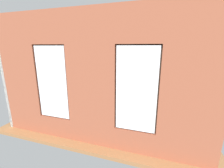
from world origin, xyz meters
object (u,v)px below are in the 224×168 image
remote_gray (101,96)px  potted_plant_beside_window_right (40,105)px  coffee_table (112,97)px  tv_flatscreen (68,80)px  potted_plant_between_couches (127,106)px  table_plant_small (113,95)px  papasan_chair (115,88)px  potted_plant_by_left_couch (163,94)px  potted_plant_foreground_right (88,82)px  potted_plant_corner_near_left (176,85)px  candle_jar (108,94)px  couch_left (174,108)px  media_console (69,94)px  potted_plant_near_tv (66,94)px  potted_plant_mid_room_small (143,100)px  cup_ceramic (122,95)px  couch_by_window (81,117)px

remote_gray → potted_plant_beside_window_right: 2.49m
coffee_table → tv_flatscreen: (2.18, 0.02, 0.61)m
potted_plant_between_couches → table_plant_small: bearing=-62.1°
papasan_chair → potted_plant_beside_window_right: bearing=63.8°
potted_plant_by_left_couch → potted_plant_foreground_right: size_ratio=0.63×
potted_plant_beside_window_right → potted_plant_corner_near_left: (-4.56, -3.61, 0.17)m
candle_jar → coffee_table: bearing=152.1°
papasan_chair → potted_plant_by_left_couch: 2.36m
remote_gray → potted_plant_between_couches: size_ratio=0.13×
couch_left → media_console: bearing=-97.6°
remote_gray → potted_plant_near_tv: size_ratio=0.18×
media_console → potted_plant_mid_room_small: size_ratio=2.08×
media_console → potted_plant_foreground_right: size_ratio=1.10×
remote_gray → couch_left: bearing=-92.8°
potted_plant_near_tv → potted_plant_mid_room_small: potted_plant_near_tv is taller
cup_ceramic → potted_plant_between_couches: bearing=107.9°
cup_ceramic → potted_plant_foreground_right: size_ratio=0.09×
potted_plant_near_tv → couch_by_window: bearing=139.9°
cup_ceramic → media_console: (2.59, 0.16, -0.17)m
candle_jar → potted_plant_mid_room_small: size_ratio=0.24×
remote_gray → media_console: (1.72, -0.10, -0.14)m
table_plant_small → potted_plant_by_left_couch: (-2.01, -1.13, -0.10)m
potted_plant_by_left_couch → potted_plant_foreground_right: bearing=-5.7°
tv_flatscreen → papasan_chair: size_ratio=1.18×
potted_plant_near_tv → potted_plant_mid_room_small: (-2.96, -1.14, -0.31)m
potted_plant_by_left_couch → potted_plant_mid_room_small: potted_plant_by_left_couch is taller
couch_left → potted_plant_corner_near_left: (-0.15, -1.81, 0.42)m
candle_jar → potted_plant_near_tv: potted_plant_near_tv is taller
media_console → potted_plant_near_tv: potted_plant_near_tv is taller
table_plant_small → papasan_chair: size_ratio=0.18×
table_plant_small → potted_plant_corner_near_left: bearing=-148.5°
cup_ceramic → couch_left: bearing=166.7°
coffee_table → potted_plant_between_couches: (-1.11, 2.00, 0.50)m
tv_flatscreen → cup_ceramic: bearing=-176.5°
papasan_chair → potted_plant_between_couches: 3.50m
papasan_chair → potted_plant_beside_window_right: 3.75m
couch_left → couch_by_window: bearing=-63.0°
tv_flatscreen → potted_plant_by_left_couch: bearing=-166.6°
cup_ceramic → papasan_chair: papasan_chair is taller
potted_plant_near_tv → cup_ceramic: bearing=-151.0°
remote_gray → potted_plant_mid_room_small: potted_plant_mid_room_small is taller
potted_plant_between_couches → potted_plant_near_tv: 2.92m
couch_by_window → tv_flatscreen: (1.81, -2.04, 0.63)m
coffee_table → potted_plant_mid_room_small: potted_plant_mid_room_small is taller
table_plant_small → potted_plant_by_left_couch: potted_plant_by_left_couch is taller
media_console → potted_plant_by_left_couch: size_ratio=1.75×
potted_plant_near_tv → potted_plant_mid_room_small: 3.18m
cup_ceramic → potted_plant_corner_near_left: size_ratio=0.07×
media_console → potted_plant_foreground_right: bearing=-101.9°
papasan_chair → remote_gray: bearing=80.1°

